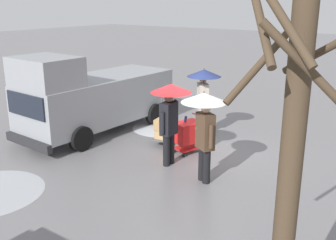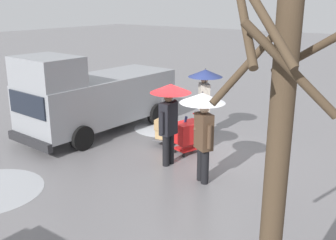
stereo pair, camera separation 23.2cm
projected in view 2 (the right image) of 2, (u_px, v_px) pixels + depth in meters
name	position (u px, v px, depth m)	size (l,w,h in m)	color
ground_plane	(193.00, 154.00, 11.05)	(90.00, 90.00, 0.00)	slate
slush_patch_near_cluster	(164.00, 128.00, 13.34)	(1.98, 1.98, 0.01)	silver
cargo_van_parked_right	(94.00, 96.00, 12.65)	(2.41, 5.44, 2.60)	gray
shopping_cart_vendor	(188.00, 133.00, 11.04)	(0.76, 0.94, 1.04)	red
hand_dolly_boxes	(164.00, 129.00, 11.64)	(0.60, 0.76, 1.32)	#515156
pedestrian_pink_side	(205.00, 86.00, 12.10)	(1.04, 1.04, 2.15)	black
pedestrian_black_side	(170.00, 105.00, 9.98)	(1.04, 1.04, 2.15)	black
pedestrian_white_side	(203.00, 116.00, 9.00)	(1.04, 1.04, 2.15)	black
bare_tree_near	(273.00, 184.00, 4.09)	(1.31, 1.34, 4.49)	#423323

